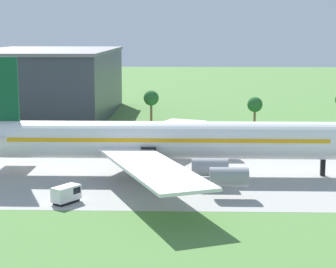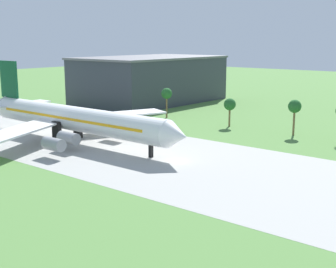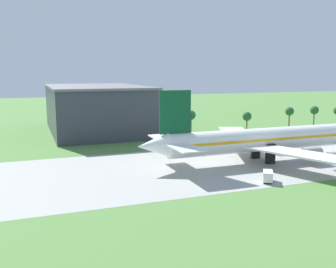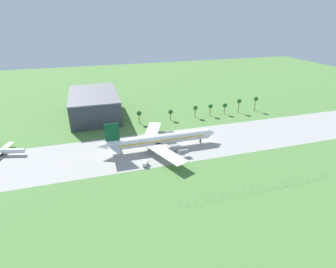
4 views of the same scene
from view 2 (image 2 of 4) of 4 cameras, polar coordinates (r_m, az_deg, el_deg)
ground_plane at (r=100.80m, az=1.27°, el=-3.38°), size 600.00×600.00×0.00m
taxiway_strip at (r=100.80m, az=1.27°, el=-3.38°), size 320.00×44.00×0.02m
jet_airliner at (r=122.50m, az=-11.70°, el=1.88°), size 74.41×61.75×19.73m
terminal_building at (r=195.32m, az=-2.17°, el=6.67°), size 36.72×61.20×18.69m
palm_tree_row at (r=127.73m, az=19.16°, el=2.90°), size 103.31×3.60×12.33m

